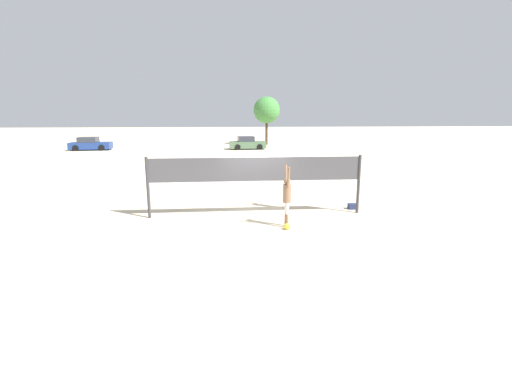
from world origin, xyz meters
The scene contains 9 objects.
ground_plane centered at (0.00, 0.00, 0.00)m, with size 200.00×200.00×0.00m, color beige.
volleyball_net centered at (0.00, 0.00, 1.66)m, with size 8.26×0.12×2.33m.
player_spiker centered at (0.94, -1.50, 1.14)m, with size 0.28×0.71×2.17m.
player_blocker centered at (1.35, 0.85, 1.14)m, with size 0.28×0.71×2.16m.
volleyball centered at (0.91, -1.81, 0.11)m, with size 0.22×0.22×0.22m.
gear_bag centered at (4.11, 0.55, 0.11)m, with size 0.38×0.26×0.22m.
parked_car_near centered at (-16.24, 26.79, 0.65)m, with size 4.43×2.14×1.45m.
parked_car_mid centered at (1.26, 26.30, 0.65)m, with size 4.16×2.09×1.47m.
tree_left_cluster centered at (4.18, 32.24, 4.46)m, with size 3.43×3.43×6.20m.
Camera 1 is at (-1.11, -12.84, 3.85)m, focal length 24.00 mm.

